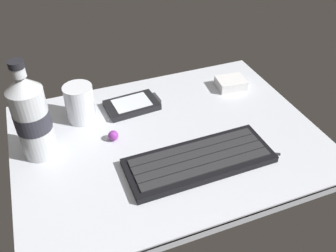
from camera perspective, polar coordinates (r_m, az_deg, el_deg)
The scene contains 8 objects.
ground_plane at distance 77.80cm, azimuth 0.06°, elevation -2.39°, with size 64.00×48.00×2.80cm.
keyboard at distance 71.17cm, azimuth 4.97°, elevation -5.38°, with size 29.13×11.35×1.70cm.
handheld_device at distance 85.80cm, azimuth -5.63°, elevation 3.33°, with size 13.21×8.53×1.50cm.
juice_cup at distance 82.34cm, azimuth -13.67°, elevation 3.31°, with size 6.40×6.40×8.50cm.
water_bottle at distance 72.61cm, azimuth -20.68°, elevation 1.34°, with size 6.73×6.73×20.80cm.
charger_block at distance 93.85cm, azimuth 9.87°, elevation 6.66°, with size 7.00×5.60×2.40cm, color white.
trackball_mouse at distance 76.83cm, azimuth -8.62°, elevation -1.50°, with size 2.20×2.20×2.20cm, color purple.
stylus_pen at distance 75.60cm, azimuth 13.77°, elevation -3.88°, with size 0.70×0.70×9.50cm, color #26262B.
Camera 1 is at (-21.13, -54.88, 50.20)cm, focal length 38.70 mm.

